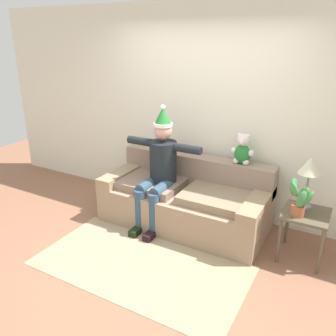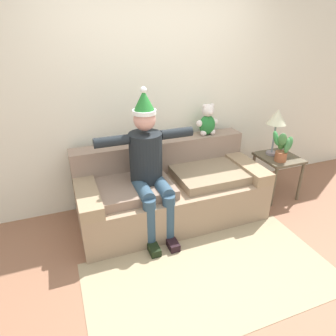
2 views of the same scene
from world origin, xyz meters
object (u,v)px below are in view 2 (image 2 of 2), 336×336
at_px(teddy_bear, 207,121).
at_px(potted_plant, 283,146).
at_px(person_seated, 149,164).
at_px(couch, 170,190).
at_px(side_table, 278,163).
at_px(table_lamp, 277,119).

height_order(teddy_bear, potted_plant, teddy_bear).
bearing_deg(potted_plant, person_seated, 179.39).
height_order(couch, side_table, couch).
xyz_separation_m(side_table, potted_plant, (-0.08, -0.11, 0.28)).
bearing_deg(couch, side_table, -2.91).
bearing_deg(side_table, person_seated, -177.02).
relative_size(side_table, potted_plant, 1.38).
bearing_deg(teddy_bear, table_lamp, -18.48).
bearing_deg(table_lamp, person_seated, -173.62).
bearing_deg(couch, potted_plant, -7.55).
bearing_deg(potted_plant, teddy_bear, 148.24).
bearing_deg(teddy_bear, potted_plant, -31.76).
height_order(side_table, table_lamp, table_lamp).
relative_size(couch, teddy_bear, 5.43).
distance_m(person_seated, teddy_bear, 1.03).
height_order(couch, table_lamp, table_lamp).
xyz_separation_m(couch, side_table, (1.45, -0.07, 0.13)).
xyz_separation_m(couch, potted_plant, (1.37, -0.18, 0.41)).
bearing_deg(table_lamp, teddy_bear, 161.52).
height_order(couch, teddy_bear, teddy_bear).
distance_m(couch, table_lamp, 1.56).
bearing_deg(side_table, teddy_bear, 156.47).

